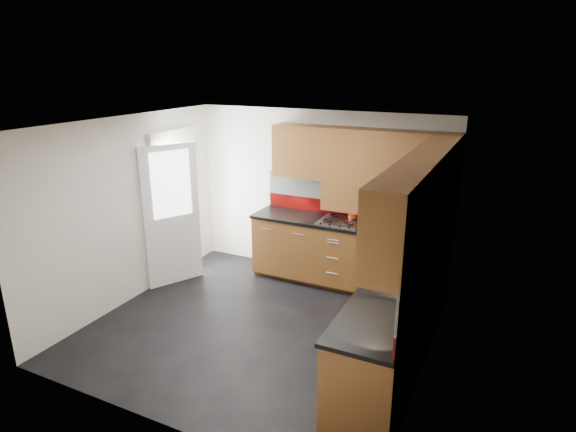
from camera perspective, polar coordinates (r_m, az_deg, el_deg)
The scene contains 14 objects.
room at distance 5.31m, azimuth -3.55°, elevation 1.13°, with size 4.00×3.80×2.64m.
base_cabinets at distance 5.93m, azimuth 9.26°, elevation -8.26°, with size 2.70×3.20×0.95m.
countertop at distance 5.73m, azimuth 9.33°, elevation -3.95°, with size 2.72×3.22×0.04m.
backsplash at distance 5.78m, azimuth 12.22°, elevation -0.86°, with size 2.70×3.20×0.54m.
upper_cabinets at distance 5.49m, azimuth 11.79°, elevation 5.00°, with size 2.50×3.20×0.72m.
extractor_hood at distance 6.63m, azimuth 6.84°, elevation 2.45°, with size 0.60×0.33×0.40m, color brown.
glass_cabinet at distance 5.67m, azimuth 17.26°, elevation 5.25°, with size 0.32×0.80×0.66m.
back_door at distance 7.00m, azimuth -13.25°, elevation 0.83°, with size 0.42×1.19×2.04m.
gas_hob at distance 6.57m, azimuth 6.25°, elevation -0.62°, with size 0.57×0.50×0.04m.
utensil_pot at distance 6.64m, azimuth 7.70°, elevation 0.25°, with size 0.12×0.12×0.43m.
toaster at distance 6.39m, azimuth 15.43°, elevation -1.06°, with size 0.26×0.19×0.18m.
food_processor at distance 5.88m, azimuth 15.18°, elevation -2.15°, with size 0.18×0.18×0.29m.
paper_towel at distance 5.07m, azimuth 15.14°, elevation -5.34°, with size 0.13×0.13×0.28m, color white.
orange_cloth at distance 5.90m, azimuth 15.55°, elevation -3.43°, with size 0.15×0.13×0.02m, color orange.
Camera 1 is at (2.50, -4.43, 3.01)m, focal length 30.00 mm.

